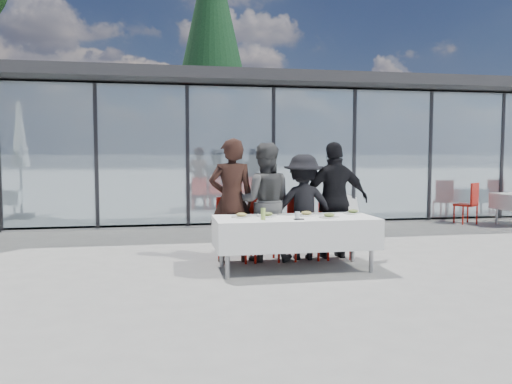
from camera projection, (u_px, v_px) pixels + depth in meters
ground at (263, 265)px, 7.38m from camera, size 90.00×90.00×0.00m
pavilion at (275, 138)px, 15.59m from camera, size 14.80×8.80×3.44m
treeline at (156, 147)px, 34.32m from camera, size 62.50×2.00×4.40m
dining_table at (295, 232)px, 7.03m from camera, size 2.26×0.96×0.75m
diner_a at (232, 200)px, 7.54m from camera, size 0.71×0.71×1.87m
diner_chair_a at (231, 226)px, 7.62m from camera, size 0.44×0.44×0.97m
diner_b at (264, 202)px, 7.64m from camera, size 1.02×1.02×1.81m
diner_chair_b at (264, 225)px, 7.71m from camera, size 0.44×0.44×0.97m
diner_c at (303, 207)px, 7.75m from camera, size 1.20×1.20×1.63m
diner_chair_c at (302, 224)px, 7.82m from camera, size 0.44×0.44×0.97m
diner_d at (335, 200)px, 7.84m from camera, size 1.08×1.08×1.83m
diner_chair_d at (334, 223)px, 7.91m from camera, size 0.44×0.44×0.97m
plate_a at (241, 216)px, 6.97m from camera, size 0.29×0.29×0.07m
plate_b at (267, 215)px, 7.04m from camera, size 0.29×0.29×0.07m
plate_c at (306, 214)px, 7.17m from camera, size 0.29×0.29×0.07m
plate_d at (353, 212)px, 7.40m from camera, size 0.29×0.29×0.07m
plate_extra at (329, 216)px, 6.93m from camera, size 0.29×0.29×0.07m
juice_bottle at (263, 214)px, 6.70m from camera, size 0.06×0.06×0.16m
drinking_glasses at (297, 215)px, 6.82m from camera, size 0.07×0.07×0.10m
folded_eyeglasses at (299, 219)px, 6.71m from camera, size 0.14×0.03×0.01m
spare_chair_b at (470, 201)px, 11.74m from camera, size 0.62×0.62×0.97m
lounger at (353, 215)px, 11.35m from camera, size 0.73×1.39×0.72m
conifer_tree at (212, 45)px, 19.78m from camera, size 4.00×4.00×10.50m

